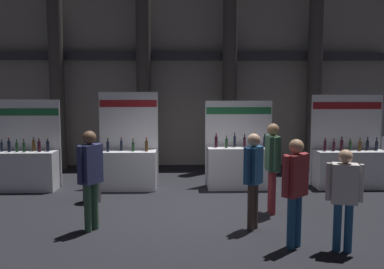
{
  "coord_description": "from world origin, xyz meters",
  "views": [
    {
      "loc": [
        -0.21,
        -8.25,
        2.48
      ],
      "look_at": [
        0.06,
        1.1,
        1.45
      ],
      "focal_mm": 37.82,
      "sensor_mm": 36.0,
      "label": 1
    }
  ],
  "objects_px": {
    "exhibitor_booth_2": "(240,164)",
    "visitor_5": "(90,171)",
    "visitor_3": "(253,173)",
    "exhibitor_booth_1": "(128,165)",
    "visitor_1": "(295,183)",
    "visitor_4": "(344,192)",
    "exhibitor_booth_0": "(23,167)",
    "trash_bin": "(92,186)",
    "exhibitor_booth_3": "(349,165)",
    "visitor_2": "(272,159)"
  },
  "relations": [
    {
      "from": "exhibitor_booth_2",
      "to": "visitor_5",
      "type": "height_order",
      "value": "exhibitor_booth_2"
    },
    {
      "from": "visitor_3",
      "to": "exhibitor_booth_2",
      "type": "bearing_deg",
      "value": 33.97
    },
    {
      "from": "exhibitor_booth_1",
      "to": "visitor_1",
      "type": "bearing_deg",
      "value": -51.74
    },
    {
      "from": "visitor_4",
      "to": "exhibitor_booth_0",
      "type": "bearing_deg",
      "value": 163.25
    },
    {
      "from": "trash_bin",
      "to": "visitor_5",
      "type": "distance_m",
      "value": 2.03
    },
    {
      "from": "exhibitor_booth_3",
      "to": "trash_bin",
      "type": "distance_m",
      "value": 6.41
    },
    {
      "from": "visitor_5",
      "to": "visitor_4",
      "type": "bearing_deg",
      "value": 107.23
    },
    {
      "from": "visitor_2",
      "to": "exhibitor_booth_1",
      "type": "bearing_deg",
      "value": -124.7
    },
    {
      "from": "exhibitor_booth_2",
      "to": "exhibitor_booth_3",
      "type": "bearing_deg",
      "value": -0.46
    },
    {
      "from": "exhibitor_booth_0",
      "to": "visitor_1",
      "type": "distance_m",
      "value": 6.94
    },
    {
      "from": "visitor_2",
      "to": "visitor_4",
      "type": "height_order",
      "value": "visitor_2"
    },
    {
      "from": "visitor_1",
      "to": "visitor_4",
      "type": "height_order",
      "value": "visitor_1"
    },
    {
      "from": "exhibitor_booth_3",
      "to": "visitor_1",
      "type": "bearing_deg",
      "value": -122.72
    },
    {
      "from": "exhibitor_booth_0",
      "to": "visitor_2",
      "type": "xyz_separation_m",
      "value": [
        5.77,
        -2.11,
        0.52
      ]
    },
    {
      "from": "exhibitor_booth_0",
      "to": "visitor_2",
      "type": "relative_size",
      "value": 1.23
    },
    {
      "from": "visitor_1",
      "to": "visitor_5",
      "type": "bearing_deg",
      "value": 123.7
    },
    {
      "from": "exhibitor_booth_2",
      "to": "visitor_2",
      "type": "relative_size",
      "value": 1.21
    },
    {
      "from": "visitor_5",
      "to": "trash_bin",
      "type": "bearing_deg",
      "value": -136.02
    },
    {
      "from": "exhibitor_booth_2",
      "to": "visitor_3",
      "type": "xyz_separation_m",
      "value": [
        -0.22,
        -3.1,
        0.41
      ]
    },
    {
      "from": "exhibitor_booth_3",
      "to": "exhibitor_booth_1",
      "type": "bearing_deg",
      "value": 179.95
    },
    {
      "from": "exhibitor_booth_2",
      "to": "exhibitor_booth_3",
      "type": "relative_size",
      "value": 0.93
    },
    {
      "from": "trash_bin",
      "to": "exhibitor_booth_3",
      "type": "bearing_deg",
      "value": 10.78
    },
    {
      "from": "trash_bin",
      "to": "visitor_2",
      "type": "bearing_deg",
      "value": -13.95
    },
    {
      "from": "exhibitor_booth_2",
      "to": "visitor_5",
      "type": "xyz_separation_m",
      "value": [
        -3.09,
        -3.08,
        0.47
      ]
    },
    {
      "from": "visitor_1",
      "to": "visitor_2",
      "type": "xyz_separation_m",
      "value": [
        0.05,
        1.79,
        0.07
      ]
    },
    {
      "from": "exhibitor_booth_0",
      "to": "trash_bin",
      "type": "xyz_separation_m",
      "value": [
        1.95,
        -1.17,
        -0.22
      ]
    },
    {
      "from": "trash_bin",
      "to": "visitor_3",
      "type": "xyz_separation_m",
      "value": [
        3.26,
        -1.88,
        0.66
      ]
    },
    {
      "from": "exhibitor_booth_3",
      "to": "visitor_2",
      "type": "relative_size",
      "value": 1.29
    },
    {
      "from": "visitor_2",
      "to": "visitor_3",
      "type": "bearing_deg",
      "value": -31.06
    },
    {
      "from": "trash_bin",
      "to": "visitor_2",
      "type": "distance_m",
      "value": 4.0
    },
    {
      "from": "trash_bin",
      "to": "visitor_4",
      "type": "bearing_deg",
      "value": -33.23
    },
    {
      "from": "visitor_2",
      "to": "visitor_3",
      "type": "relative_size",
      "value": 1.06
    },
    {
      "from": "visitor_3",
      "to": "visitor_5",
      "type": "bearing_deg",
      "value": 127.67
    },
    {
      "from": "exhibitor_booth_3",
      "to": "trash_bin",
      "type": "bearing_deg",
      "value": -169.22
    },
    {
      "from": "visitor_1",
      "to": "visitor_2",
      "type": "relative_size",
      "value": 0.95
    },
    {
      "from": "exhibitor_booth_3",
      "to": "visitor_5",
      "type": "height_order",
      "value": "exhibitor_booth_3"
    },
    {
      "from": "visitor_3",
      "to": "visitor_4",
      "type": "relative_size",
      "value": 1.08
    },
    {
      "from": "trash_bin",
      "to": "exhibitor_booth_0",
      "type": "bearing_deg",
      "value": 149.14
    },
    {
      "from": "trash_bin",
      "to": "visitor_3",
      "type": "bearing_deg",
      "value": -29.96
    },
    {
      "from": "exhibitor_booth_0",
      "to": "visitor_3",
      "type": "relative_size",
      "value": 1.3
    },
    {
      "from": "exhibitor_booth_0",
      "to": "trash_bin",
      "type": "height_order",
      "value": "exhibitor_booth_0"
    },
    {
      "from": "exhibitor_booth_2",
      "to": "visitor_2",
      "type": "height_order",
      "value": "exhibitor_booth_2"
    },
    {
      "from": "visitor_1",
      "to": "exhibitor_booth_1",
      "type": "bearing_deg",
      "value": 86.59
    },
    {
      "from": "trash_bin",
      "to": "visitor_5",
      "type": "relative_size",
      "value": 0.41
    },
    {
      "from": "visitor_3",
      "to": "visitor_4",
      "type": "xyz_separation_m",
      "value": [
        1.2,
        -1.04,
        -0.07
      ]
    },
    {
      "from": "exhibitor_booth_1",
      "to": "trash_bin",
      "type": "distance_m",
      "value": 1.39
    },
    {
      "from": "exhibitor_booth_3",
      "to": "trash_bin",
      "type": "relative_size",
      "value": 3.27
    },
    {
      "from": "exhibitor_booth_0",
      "to": "visitor_1",
      "type": "height_order",
      "value": "exhibitor_booth_0"
    },
    {
      "from": "visitor_3",
      "to": "visitor_2",
      "type": "bearing_deg",
      "value": 7.45
    },
    {
      "from": "exhibitor_booth_0",
      "to": "exhibitor_booth_1",
      "type": "height_order",
      "value": "exhibitor_booth_1"
    }
  ]
}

